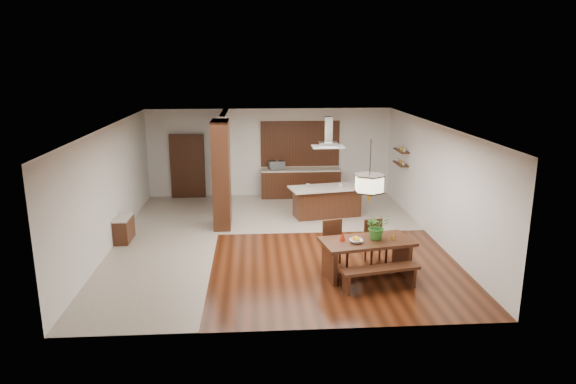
{
  "coord_description": "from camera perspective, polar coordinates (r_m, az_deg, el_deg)",
  "views": [
    {
      "loc": [
        -0.53,
        -12.27,
        4.4
      ],
      "look_at": [
        0.3,
        0.0,
        1.25
      ],
      "focal_mm": 32.0,
      "sensor_mm": 36.0,
      "label": 1
    }
  ],
  "objects": [
    {
      "name": "shelf_lower",
      "position": [
        15.79,
        12.4,
        3.08
      ],
      "size": [
        0.26,
        0.9,
        0.04
      ],
      "primitive_type": "cube",
      "color": "black",
      "rests_on": "room_shell"
    },
    {
      "name": "range_hood",
      "position": [
        14.5,
        4.49,
        6.66
      ],
      "size": [
        0.9,
        0.55,
        0.87
      ],
      "primitive_type": null,
      "color": "silver",
      "rests_on": "room_shell"
    },
    {
      "name": "room_shell",
      "position": [
        12.5,
        -1.37,
        3.58
      ],
      "size": [
        9.0,
        9.04,
        2.92
      ],
      "color": "#321509",
      "rests_on": "ground"
    },
    {
      "name": "dining_chair_right",
      "position": [
        11.61,
        9.76,
        -5.56
      ],
      "size": [
        0.5,
        0.5,
        0.97
      ],
      "primitive_type": null,
      "rotation": [
        0.0,
        0.0,
        0.18
      ],
      "color": "black",
      "rests_on": "ground"
    },
    {
      "name": "tile_hallway",
      "position": [
        13.22,
        -13.37,
        -5.46
      ],
      "size": [
        2.5,
        9.0,
        0.01
      ],
      "primitive_type": "cube",
      "color": "#B1A494",
      "rests_on": "ground"
    },
    {
      "name": "soffit_band",
      "position": [
        12.37,
        -1.4,
        7.33
      ],
      "size": [
        8.0,
        9.0,
        0.02
      ],
      "primitive_type": "cube",
      "color": "#412510",
      "rests_on": "room_shell"
    },
    {
      "name": "rear_counter",
      "position": [
        17.0,
        1.4,
        1.02
      ],
      "size": [
        2.6,
        0.62,
        0.95
      ],
      "color": "black",
      "rests_on": "ground"
    },
    {
      "name": "microwave",
      "position": [
        16.8,
        -1.29,
        2.98
      ],
      "size": [
        0.56,
        0.46,
        0.27
      ],
      "primitive_type": "imported",
      "rotation": [
        0.0,
        0.0,
        0.32
      ],
      "color": "#B3B5BA",
      "rests_on": "rear_counter"
    },
    {
      "name": "fruit_bowl",
      "position": [
        10.64,
        7.57,
        -5.43
      ],
      "size": [
        0.28,
        0.28,
        0.07
      ],
      "primitive_type": "imported",
      "rotation": [
        0.0,
        0.0,
        0.05
      ],
      "color": "beige",
      "rests_on": "dining_table"
    },
    {
      "name": "kitchen_island",
      "position": [
        14.9,
        4.34,
        -1.02
      ],
      "size": [
        2.28,
        1.32,
        0.89
      ],
      "rotation": [
        0.0,
        0.0,
        0.19
      ],
      "color": "black",
      "rests_on": "ground"
    },
    {
      "name": "dining_bench",
      "position": [
        10.46,
        10.14,
        -9.4
      ],
      "size": [
        1.64,
        0.66,
        0.45
      ],
      "primitive_type": null,
      "rotation": [
        0.0,
        0.0,
        0.2
      ],
      "color": "black",
      "rests_on": "ground"
    },
    {
      "name": "dining_table",
      "position": [
        10.9,
        8.74,
        -6.34
      ],
      "size": [
        2.03,
        1.27,
        0.79
      ],
      "rotation": [
        0.0,
        0.0,
        0.19
      ],
      "color": "black",
      "rests_on": "ground"
    },
    {
      "name": "tile_kitchen",
      "position": [
        15.51,
        2.88,
        -2.11
      ],
      "size": [
        5.5,
        4.0,
        0.01
      ],
      "primitive_type": "cube",
      "color": "#B1A494",
      "rests_on": "ground"
    },
    {
      "name": "hallway_doorway",
      "position": [
        17.14,
        -11.08,
        2.83
      ],
      "size": [
        1.1,
        0.2,
        2.1
      ],
      "primitive_type": "cube",
      "color": "black",
      "rests_on": "ground"
    },
    {
      "name": "foliage_plant",
      "position": [
        10.84,
        9.86,
        -3.79
      ],
      "size": [
        0.58,
        0.53,
        0.55
      ],
      "primitive_type": "imported",
      "rotation": [
        0.0,
        0.0,
        0.21
      ],
      "color": "#307226",
      "rests_on": "dining_table"
    },
    {
      "name": "island_cup",
      "position": [
        14.73,
        5.87,
        0.7
      ],
      "size": [
        0.15,
        0.15,
        0.1
      ],
      "primitive_type": "imported",
      "rotation": [
        0.0,
        0.0,
        0.18
      ],
      "color": "silver",
      "rests_on": "kitchen_island"
    },
    {
      "name": "gold_ornament",
      "position": [
        10.91,
        11.55,
        -4.99
      ],
      "size": [
        0.09,
        0.09,
        0.1
      ],
      "primitive_type": "cylinder",
      "rotation": [
        0.0,
        0.0,
        -0.29
      ],
      "color": "gold",
      "rests_on": "dining_table"
    },
    {
      "name": "partition_stub",
      "position": [
        15.87,
        -6.96,
        3.55
      ],
      "size": [
        0.18,
        2.4,
        2.9
      ],
      "primitive_type": "cube",
      "color": "silver",
      "rests_on": "ground"
    },
    {
      "name": "pendant_lantern",
      "position": [
        10.43,
        9.08,
        2.26
      ],
      "size": [
        0.64,
        0.64,
        1.31
      ],
      "primitive_type": null,
      "color": "#FFF3C3",
      "rests_on": "room_shell"
    },
    {
      "name": "kitchen_window",
      "position": [
        17.01,
        1.34,
        5.4
      ],
      "size": [
        2.6,
        0.08,
        1.5
      ],
      "primitive_type": "cube",
      "color": "#925C2C",
      "rests_on": "room_shell"
    },
    {
      "name": "shelf_upper",
      "position": [
        15.72,
        12.47,
        4.51
      ],
      "size": [
        0.26,
        0.9,
        0.04
      ],
      "primitive_type": "cube",
      "color": "black",
      "rests_on": "room_shell"
    },
    {
      "name": "hallway_console",
      "position": [
        13.52,
        -17.75,
        -3.92
      ],
      "size": [
        0.37,
        0.88,
        0.63
      ],
      "primitive_type": "cube",
      "color": "black",
      "rests_on": "ground"
    },
    {
      "name": "dining_chair_left",
      "position": [
        11.26,
        5.35,
        -5.88
      ],
      "size": [
        0.57,
        0.57,
        1.04
      ],
      "primitive_type": null,
      "rotation": [
        0.0,
        0.0,
        0.28
      ],
      "color": "black",
      "rests_on": "ground"
    },
    {
      "name": "napkin_cone",
      "position": [
        10.7,
        6.06,
        -4.89
      ],
      "size": [
        0.13,
        0.13,
        0.2
      ],
      "primitive_type": "cone",
      "rotation": [
        0.0,
        0.0,
        0.05
      ],
      "color": "#A71E0B",
      "rests_on": "dining_table"
    },
    {
      "name": "partition_pier",
      "position": [
        13.82,
        -7.4,
        1.92
      ],
      "size": [
        0.45,
        1.0,
        2.9
      ],
      "primitive_type": "cube",
      "color": "black",
      "rests_on": "ground"
    }
  ]
}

